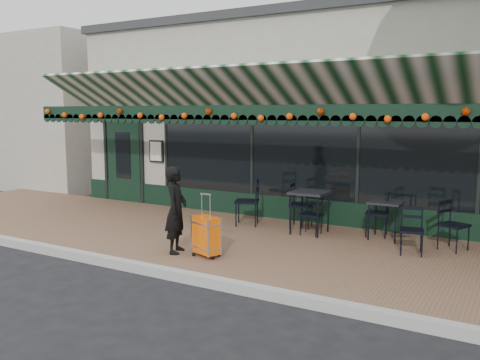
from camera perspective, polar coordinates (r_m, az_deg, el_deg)
The scene contains 15 objects.
ground at distance 7.75m, azimuth -6.37°, elevation -11.00°, with size 80.00×80.00×0.00m, color black.
sidewalk at distance 9.35m, azimuth 0.95°, elevation -7.21°, with size 18.00×4.00×0.15m, color brown.
curb at distance 7.67m, azimuth -6.74°, elevation -10.63°, with size 18.00×0.16×0.15m, color #9E9E99.
restaurant_building at distance 14.42m, azimuth 12.38°, elevation 6.70°, with size 12.00×9.60×4.50m.
neighbor_building_left at distance 22.25m, azimuth -21.55°, elevation 6.97°, with size 12.00×8.00×4.80m, color #A8A293.
woman at distance 8.45m, azimuth -7.19°, elevation -3.35°, with size 0.53×0.34×1.44m, color black.
suitcase at distance 8.24m, azimuth -3.82°, elevation -6.27°, with size 0.51×0.39×1.03m.
cafe_table_a at distance 9.65m, azimuth 16.06°, elevation -2.72°, with size 0.57×0.57×0.71m.
cafe_table_b at distance 9.79m, azimuth 7.85°, elevation -1.75°, with size 0.66×0.66×0.82m.
chair_a_left at distance 9.88m, azimuth 15.13°, elevation -3.69°, with size 0.42×0.42×0.85m, color black, non-canonical shape.
chair_a_right at distance 9.31m, azimuth 22.88°, elevation -4.73°, with size 0.42×0.42×0.85m, color black, non-canonical shape.
chair_a_front at distance 8.81m, azimuth 18.72°, elevation -5.44°, with size 0.39×0.39×0.78m, color black, non-canonical shape.
chair_b_left at distance 10.45m, azimuth 0.78°, elevation -2.47°, with size 0.48×0.48×0.97m, color black, non-canonical shape.
chair_b_right at distance 10.32m, azimuth 6.87°, elevation -2.83°, with size 0.45×0.45×0.91m, color black, non-canonical shape.
chair_b_front at distance 9.75m, azimuth 7.98°, elevation -3.92°, with size 0.38×0.38×0.76m, color black, non-canonical shape.
Camera 1 is at (4.38, -5.90, 2.48)m, focal length 38.00 mm.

